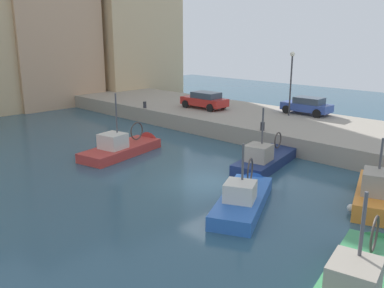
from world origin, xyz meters
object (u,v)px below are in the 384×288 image
parked_car_blue (307,105)px  quay_streetlamp (291,73)px  fishing_boat_blue (244,202)px  fishing_boat_orange (376,199)px  fishing_boat_red (126,151)px  parked_car_red (205,100)px  mooring_bollard_south (262,126)px  mooring_bollard_mid (145,105)px  fishing_boat_navy (269,162)px

parked_car_blue → quay_streetlamp: 3.03m
fishing_boat_blue → fishing_boat_orange: 5.97m
fishing_boat_red → parked_car_blue: size_ratio=1.72×
parked_car_red → quay_streetlamp: size_ratio=0.84×
mooring_bollard_south → mooring_bollard_mid: same height
mooring_bollard_south → mooring_bollard_mid: 12.00m
fishing_boat_navy → mooring_bollard_mid: (2.55, 14.28, 1.35)m
parked_car_blue → mooring_bollard_mid: parked_car_blue is taller
mooring_bollard_mid → quay_streetlamp: (5.65, -10.55, 2.98)m
parked_car_red → parked_car_blue: size_ratio=1.06×
parked_car_red → quay_streetlamp: 7.57m
fishing_boat_blue → parked_car_red: size_ratio=1.53×
quay_streetlamp → fishing_boat_navy: bearing=-155.5°
fishing_boat_red → mooring_bollard_mid: 9.59m
parked_car_blue → parked_car_red: bearing=116.2°
fishing_boat_navy → fishing_boat_blue: bearing=-156.0°
mooring_bollard_mid → mooring_bollard_south: bearing=-90.0°
fishing_boat_navy → mooring_bollard_mid: 14.56m
fishing_boat_red → fishing_boat_orange: (3.02, -14.47, 0.03)m
mooring_bollard_mid → fishing_boat_red: bearing=-137.1°
fishing_boat_red → mooring_bollard_south: size_ratio=12.04×
fishing_boat_blue → mooring_bollard_mid: 18.82m
parked_car_blue → fishing_boat_navy: bearing=-162.6°
parked_car_red → quay_streetlamp: quay_streetlamp is taller
fishing_boat_red → fishing_boat_orange: bearing=-78.2°
mooring_bollard_mid → fishing_boat_navy: bearing=-100.1°
fishing_boat_red → quay_streetlamp: bearing=-18.0°
fishing_boat_red → parked_car_blue: fishing_boat_red is taller
fishing_boat_blue → parked_car_blue: fishing_boat_blue is taller
fishing_boat_blue → parked_car_blue: size_ratio=1.62×
parked_car_red → mooring_bollard_mid: (-3.41, 3.78, -0.44)m
mooring_bollard_south → quay_streetlamp: (5.65, 1.45, 2.98)m
fishing_boat_navy → fishing_boat_orange: 6.80m
parked_car_red → mooring_bollard_mid: size_ratio=7.41×
fishing_boat_blue → parked_car_blue: bearing=19.9°
fishing_boat_orange → parked_car_blue: (11.04, 9.66, 1.73)m
fishing_boat_blue → parked_car_blue: 16.46m
parked_car_red → fishing_boat_orange: bearing=-113.2°
mooring_bollard_mid → parked_car_red: bearing=-48.0°
fishing_boat_red → quay_streetlamp: 13.94m
parked_car_blue → fishing_boat_red: bearing=161.1°
fishing_boat_navy → quay_streetlamp: 9.99m
fishing_boat_red → mooring_bollard_mid: (6.96, 6.46, 1.34)m
fishing_boat_orange → mooring_bollard_south: 9.85m
fishing_boat_orange → quay_streetlamp: 14.77m
fishing_boat_blue → mooring_bollard_south: size_ratio=11.33×
fishing_boat_red → mooring_bollard_south: fishing_boat_red is taller
fishing_boat_blue → parked_car_red: 17.62m
parked_car_red → fishing_boat_blue: bearing=-131.8°
mooring_bollard_south → quay_streetlamp: size_ratio=0.11×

